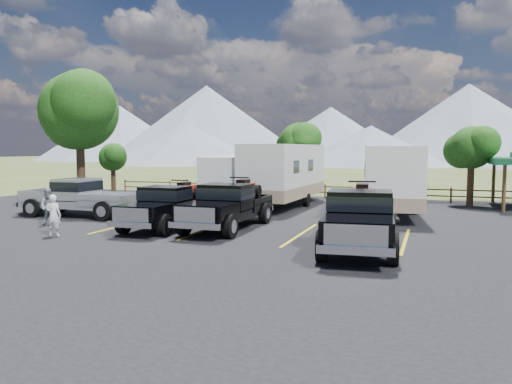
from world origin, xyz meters
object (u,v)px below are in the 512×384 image
(trailer_left, at_px, (237,180))
(person_b, at_px, (49,207))
(rig_right, at_px, (360,217))
(trailer_center, at_px, (284,174))
(pickup_silver, at_px, (80,197))
(tree_big_nw, at_px, (79,111))
(rig_center, at_px, (229,204))
(trailer_right, at_px, (391,179))
(rig_left, at_px, (168,205))
(person_a, at_px, (53,215))

(trailer_left, relative_size, person_b, 5.22)
(rig_right, height_order, person_b, rig_right)
(trailer_center, bearing_deg, pickup_silver, -136.08)
(tree_big_nw, relative_size, person_b, 4.82)
(trailer_left, bearing_deg, rig_center, -73.31)
(tree_big_nw, bearing_deg, rig_center, -22.03)
(rig_right, relative_size, pickup_silver, 1.07)
(rig_right, relative_size, trailer_right, 0.68)
(tree_big_nw, height_order, person_b, tree_big_nw)
(tree_big_nw, distance_m, rig_right, 19.08)
(rig_center, bearing_deg, trailer_right, 48.47)
(rig_left, bearing_deg, person_b, -170.27)
(rig_right, height_order, person_a, rig_right)
(person_b, bearing_deg, rig_left, -4.29)
(trailer_center, bearing_deg, trailer_left, -165.17)
(rig_center, relative_size, person_a, 3.94)
(trailer_left, distance_m, trailer_center, 2.85)
(pickup_silver, bearing_deg, rig_left, 73.51)
(tree_big_nw, distance_m, person_b, 8.51)
(rig_right, bearing_deg, person_a, -178.36)
(rig_center, relative_size, trailer_center, 0.61)
(person_b, bearing_deg, pickup_silver, 83.76)
(rig_left, height_order, trailer_left, trailer_left)
(tree_big_nw, distance_m, person_a, 11.26)
(rig_center, distance_m, trailer_right, 9.25)
(trailer_center, height_order, trailer_right, trailer_center)
(person_b, bearing_deg, rig_right, -19.17)
(tree_big_nw, distance_m, trailer_center, 12.48)
(trailer_left, bearing_deg, person_b, -121.00)
(trailer_center, distance_m, person_b, 13.06)
(trailer_right, relative_size, person_b, 6.25)
(rig_right, distance_m, trailer_left, 13.59)
(trailer_right, relative_size, person_a, 6.24)
(rig_center, bearing_deg, rig_left, -167.09)
(trailer_center, bearing_deg, person_b, -126.00)
(tree_big_nw, xyz_separation_m, person_b, (3.28, -6.26, -4.74))
(rig_center, height_order, trailer_center, trailer_center)
(rig_center, height_order, rig_right, rig_right)
(trailer_center, relative_size, person_a, 6.43)
(trailer_left, distance_m, person_b, 10.99)
(rig_left, distance_m, trailer_left, 8.57)
(tree_big_nw, height_order, person_a, tree_big_nw)
(trailer_left, xyz_separation_m, trailer_center, (2.76, 0.64, 0.36))
(trailer_left, relative_size, person_a, 5.21)
(rig_center, relative_size, trailer_left, 0.76)
(tree_big_nw, height_order, trailer_center, tree_big_nw)
(tree_big_nw, height_order, rig_left, tree_big_nw)
(trailer_left, distance_m, person_a, 12.32)
(trailer_right, bearing_deg, pickup_silver, -165.38)
(rig_center, bearing_deg, trailer_center, 90.44)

